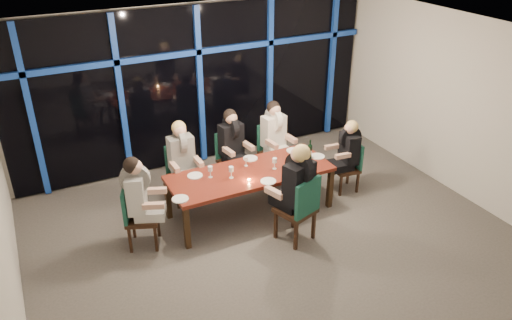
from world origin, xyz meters
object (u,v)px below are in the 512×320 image
at_px(water_pitcher, 301,163).
at_px(diner_far_left, 182,151).
at_px(chair_far_left, 181,170).
at_px(diner_end_left, 139,189).
at_px(chair_far_right, 272,147).
at_px(diner_near_mid, 297,179).
at_px(chair_far_mid, 230,155).
at_px(diner_far_mid, 232,137).
at_px(diner_far_right, 275,129).
at_px(chair_end_right, 350,164).
at_px(chair_end_left, 136,213).
at_px(diner_end_right, 348,146).
at_px(chair_near_mid, 301,207).
at_px(wine_bottle, 310,152).
at_px(dining_table, 250,175).

bearing_deg(water_pitcher, diner_far_left, 147.52).
height_order(chair_far_left, diner_end_left, diner_end_left).
height_order(chair_far_right, diner_near_mid, diner_near_mid).
bearing_deg(chair_far_left, chair_far_mid, 7.09).
relative_size(diner_far_mid, diner_far_right, 0.98).
relative_size(chair_end_right, diner_far_mid, 0.94).
bearing_deg(chair_end_left, diner_far_left, -27.61).
relative_size(diner_far_left, diner_end_right, 1.10).
relative_size(chair_end_right, water_pitcher, 4.43).
xyz_separation_m(chair_end_right, chair_near_mid, (-1.56, -0.92, 0.10)).
bearing_deg(diner_far_mid, chair_far_right, -6.63).
bearing_deg(wine_bottle, diner_far_left, 155.82).
height_order(chair_end_left, chair_end_right, chair_end_left).
bearing_deg(diner_far_right, chair_far_left, 173.30).
bearing_deg(chair_end_left, chair_near_mid, -92.44).
bearing_deg(wine_bottle, diner_end_left, -179.19).
bearing_deg(chair_end_left, diner_far_mid, -41.12).
distance_m(dining_table, diner_near_mid, 1.04).
bearing_deg(chair_end_right, diner_end_left, -84.30).
bearing_deg(wine_bottle, chair_end_left, -179.83).
distance_m(chair_end_right, diner_end_left, 3.67).
relative_size(chair_far_left, water_pitcher, 4.88).
relative_size(dining_table, chair_far_right, 2.62).
relative_size(diner_end_left, diner_near_mid, 0.91).
bearing_deg(diner_far_mid, chair_end_right, -39.08).
bearing_deg(wine_bottle, chair_far_right, 99.03).
bearing_deg(chair_far_mid, chair_near_mid, -92.26).
bearing_deg(diner_end_right, diner_near_mid, -54.65).
xyz_separation_m(diner_far_mid, diner_end_right, (1.67, -1.06, -0.07)).
bearing_deg(wine_bottle, chair_far_left, 153.79).
xyz_separation_m(chair_far_right, wine_bottle, (0.16, -1.01, 0.33)).
bearing_deg(chair_end_left, dining_table, -66.59).
distance_m(chair_far_left, water_pitcher, 2.02).
relative_size(dining_table, chair_end_left, 2.64).
distance_m(chair_far_left, diner_far_mid, 1.03).
xyz_separation_m(dining_table, diner_end_right, (1.79, -0.10, 0.17)).
height_order(diner_far_left, wine_bottle, diner_far_left).
distance_m(diner_far_mid, water_pitcher, 1.39).
distance_m(chair_far_left, chair_end_right, 2.89).
relative_size(diner_end_left, water_pitcher, 4.78).
height_order(diner_far_left, diner_near_mid, diner_near_mid).
distance_m(diner_end_left, diner_near_mid, 2.23).
height_order(chair_end_right, diner_end_left, diner_end_left).
relative_size(chair_far_right, diner_end_left, 1.03).
height_order(diner_end_right, wine_bottle, diner_end_right).
bearing_deg(chair_near_mid, wine_bottle, -145.43).
height_order(chair_far_left, chair_end_right, chair_far_left).
xyz_separation_m(chair_near_mid, diner_end_left, (-2.09, 0.95, 0.34)).
height_order(diner_far_right, water_pitcher, diner_far_right).
height_order(chair_end_right, diner_far_mid, diner_far_mid).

